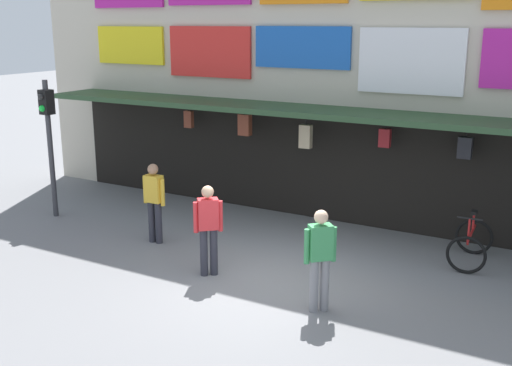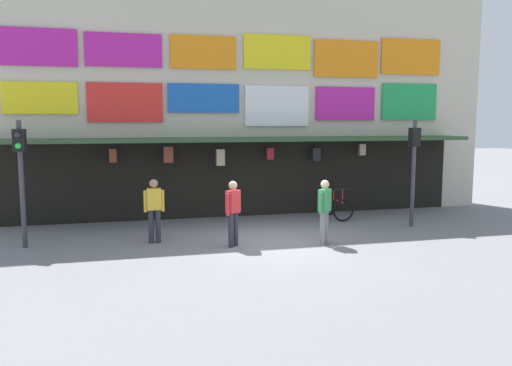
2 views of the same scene
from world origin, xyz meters
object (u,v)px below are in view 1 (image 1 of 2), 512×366
Objects in this scene: traffic_light_near at (48,127)px; bicycle_parked at (470,244)px; pedestrian_in_red at (208,225)px; pedestrian_in_white at (154,199)px; pedestrian_in_blue at (320,255)px.

traffic_light_near is 9.46m from bicycle_parked.
pedestrian_in_red is at bearing -12.70° from traffic_light_near.
traffic_light_near is 3.43m from pedestrian_in_white.
pedestrian_in_blue is at bearing -117.56° from bicycle_parked.
pedestrian_in_white is at bearing -4.84° from traffic_light_near.
bicycle_parked is at bearing 35.70° from pedestrian_in_red.
pedestrian_in_blue is 2.35m from pedestrian_in_red.
pedestrian_in_white reaches higher than bicycle_parked.
pedestrian_in_blue is 1.00× the size of pedestrian_in_white.
pedestrian_in_blue is 4.42m from pedestrian_in_white.
pedestrian_in_white is at bearing -161.35° from bicycle_parked.
pedestrian_in_blue is (7.45, -1.51, -1.19)m from traffic_light_near.
pedestrian_in_red is 1.00× the size of pedestrian_in_white.
bicycle_parked is 0.71× the size of pedestrian_in_blue.
pedestrian_in_red is at bearing -144.30° from bicycle_parked.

